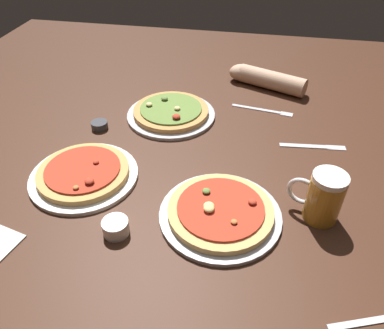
{
  "coord_description": "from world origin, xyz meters",
  "views": [
    {
      "loc": [
        0.16,
        -0.84,
        0.71
      ],
      "look_at": [
        0.0,
        0.0,
        0.02
      ],
      "focal_mm": 34.56,
      "sensor_mm": 36.0,
      "label": 1
    }
  ],
  "objects_px": {
    "pizza_plate_far": "(171,112)",
    "fork_left": "(377,320)",
    "ramekin_sauce": "(116,227)",
    "fork_spare": "(264,110)",
    "pizza_plate_side": "(220,212)",
    "diner_arm": "(264,78)",
    "beer_mug_dark": "(323,197)",
    "knife_right": "(313,146)",
    "ramekin_butter": "(99,125)",
    "pizza_plate_near": "(84,173)"
  },
  "relations": [
    {
      "from": "pizza_plate_far",
      "to": "fork_left",
      "type": "relative_size",
      "value": 1.65
    },
    {
      "from": "ramekin_sauce",
      "to": "fork_spare",
      "type": "relative_size",
      "value": 0.29
    },
    {
      "from": "ramekin_sauce",
      "to": "fork_left",
      "type": "relative_size",
      "value": 0.34
    },
    {
      "from": "pizza_plate_side",
      "to": "fork_left",
      "type": "height_order",
      "value": "pizza_plate_side"
    },
    {
      "from": "diner_arm",
      "to": "pizza_plate_far",
      "type": "bearing_deg",
      "value": -136.77
    },
    {
      "from": "pizza_plate_far",
      "to": "beer_mug_dark",
      "type": "relative_size",
      "value": 2.28
    },
    {
      "from": "beer_mug_dark",
      "to": "ramekin_sauce",
      "type": "bearing_deg",
      "value": -163.17
    },
    {
      "from": "pizza_plate_side",
      "to": "fork_left",
      "type": "relative_size",
      "value": 1.64
    },
    {
      "from": "pizza_plate_side",
      "to": "knife_right",
      "type": "relative_size",
      "value": 1.5
    },
    {
      "from": "ramekin_butter",
      "to": "diner_arm",
      "type": "xyz_separation_m",
      "value": [
        0.54,
        0.42,
        0.02
      ]
    },
    {
      "from": "pizza_plate_near",
      "to": "fork_left",
      "type": "relative_size",
      "value": 1.62
    },
    {
      "from": "diner_arm",
      "to": "ramekin_sauce",
      "type": "bearing_deg",
      "value": -110.79
    },
    {
      "from": "ramekin_butter",
      "to": "diner_arm",
      "type": "distance_m",
      "value": 0.69
    },
    {
      "from": "ramekin_sauce",
      "to": "knife_right",
      "type": "distance_m",
      "value": 0.68
    },
    {
      "from": "pizza_plate_side",
      "to": "beer_mug_dark",
      "type": "xyz_separation_m",
      "value": [
        0.25,
        0.05,
        0.05
      ]
    },
    {
      "from": "knife_right",
      "to": "pizza_plate_near",
      "type": "bearing_deg",
      "value": -157.16
    },
    {
      "from": "knife_right",
      "to": "ramekin_butter",
      "type": "bearing_deg",
      "value": -178.13
    },
    {
      "from": "pizza_plate_near",
      "to": "beer_mug_dark",
      "type": "relative_size",
      "value": 2.24
    },
    {
      "from": "pizza_plate_far",
      "to": "knife_right",
      "type": "relative_size",
      "value": 1.5
    },
    {
      "from": "pizza_plate_near",
      "to": "pizza_plate_side",
      "type": "relative_size",
      "value": 0.99
    },
    {
      "from": "pizza_plate_near",
      "to": "fork_spare",
      "type": "distance_m",
      "value": 0.69
    },
    {
      "from": "fork_spare",
      "to": "diner_arm",
      "type": "relative_size",
      "value": 0.72
    },
    {
      "from": "ramekin_butter",
      "to": "ramekin_sauce",
      "type": "bearing_deg",
      "value": -63.57
    },
    {
      "from": "pizza_plate_near",
      "to": "beer_mug_dark",
      "type": "height_order",
      "value": "beer_mug_dark"
    },
    {
      "from": "pizza_plate_far",
      "to": "knife_right",
      "type": "height_order",
      "value": "pizza_plate_far"
    },
    {
      "from": "pizza_plate_side",
      "to": "pizza_plate_near",
      "type": "bearing_deg",
      "value": 168.96
    },
    {
      "from": "diner_arm",
      "to": "ramekin_butter",
      "type": "bearing_deg",
      "value": -142.25
    },
    {
      "from": "pizza_plate_near",
      "to": "beer_mug_dark",
      "type": "bearing_deg",
      "value": -2.69
    },
    {
      "from": "diner_arm",
      "to": "fork_left",
      "type": "bearing_deg",
      "value": -74.84
    },
    {
      "from": "ramekin_sauce",
      "to": "ramekin_butter",
      "type": "xyz_separation_m",
      "value": [
        -0.22,
        0.44,
        -0.01
      ]
    },
    {
      "from": "beer_mug_dark",
      "to": "ramekin_sauce",
      "type": "distance_m",
      "value": 0.52
    },
    {
      "from": "ramekin_sauce",
      "to": "ramekin_butter",
      "type": "distance_m",
      "value": 0.49
    },
    {
      "from": "beer_mug_dark",
      "to": "knife_right",
      "type": "xyz_separation_m",
      "value": [
        0.01,
        0.31,
        -0.07
      ]
    },
    {
      "from": "knife_right",
      "to": "fork_left",
      "type": "bearing_deg",
      "value": -81.41
    },
    {
      "from": "pizza_plate_side",
      "to": "ramekin_sauce",
      "type": "height_order",
      "value": "pizza_plate_side"
    },
    {
      "from": "pizza_plate_side",
      "to": "diner_arm",
      "type": "relative_size",
      "value": 1.0
    },
    {
      "from": "ramekin_butter",
      "to": "knife_right",
      "type": "relative_size",
      "value": 0.27
    },
    {
      "from": "pizza_plate_near",
      "to": "knife_right",
      "type": "relative_size",
      "value": 1.48
    },
    {
      "from": "ramekin_sauce",
      "to": "fork_spare",
      "type": "distance_m",
      "value": 0.74
    },
    {
      "from": "diner_arm",
      "to": "pizza_plate_side",
      "type": "bearing_deg",
      "value": -96.03
    },
    {
      "from": "pizza_plate_far",
      "to": "diner_arm",
      "type": "height_order",
      "value": "diner_arm"
    },
    {
      "from": "ramekin_sauce",
      "to": "fork_spare",
      "type": "xyz_separation_m",
      "value": [
        0.34,
        0.66,
        -0.02
      ]
    },
    {
      "from": "pizza_plate_near",
      "to": "diner_arm",
      "type": "distance_m",
      "value": 0.84
    },
    {
      "from": "pizza_plate_side",
      "to": "beer_mug_dark",
      "type": "distance_m",
      "value": 0.26
    },
    {
      "from": "ramekin_butter",
      "to": "beer_mug_dark",
      "type": "bearing_deg",
      "value": -22.02
    },
    {
      "from": "ramekin_butter",
      "to": "diner_arm",
      "type": "relative_size",
      "value": 0.18
    },
    {
      "from": "pizza_plate_far",
      "to": "ramekin_sauce",
      "type": "height_order",
      "value": "pizza_plate_far"
    },
    {
      "from": "pizza_plate_near",
      "to": "ramekin_sauce",
      "type": "xyz_separation_m",
      "value": [
        0.16,
        -0.18,
        0.0
      ]
    },
    {
      "from": "ramekin_sauce",
      "to": "diner_arm",
      "type": "distance_m",
      "value": 0.92
    },
    {
      "from": "pizza_plate_near",
      "to": "ramekin_butter",
      "type": "xyz_separation_m",
      "value": [
        -0.05,
        0.26,
        -0.0
      ]
    }
  ]
}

